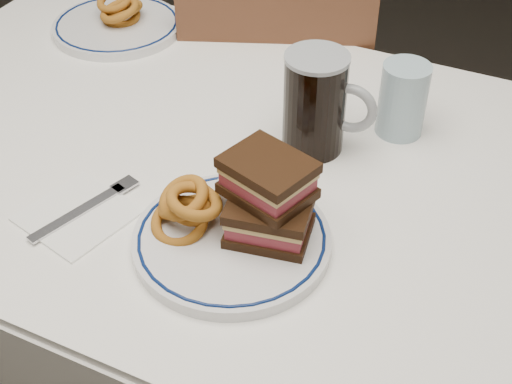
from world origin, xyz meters
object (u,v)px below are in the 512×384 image
at_px(chair_far, 275,122).
at_px(main_plate, 232,240).
at_px(reuben_sandwich, 269,199).
at_px(beer_mug, 317,103).
at_px(far_plate, 117,26).

xyz_separation_m(chair_far, main_plate, (0.23, -0.67, 0.29)).
height_order(main_plate, reuben_sandwich, reuben_sandwich).
distance_m(beer_mug, far_plate, 0.57).
distance_m(chair_far, far_plate, 0.45).
xyz_separation_m(chair_far, far_plate, (-0.27, -0.21, 0.29)).
height_order(chair_far, reuben_sandwich, reuben_sandwich).
distance_m(main_plate, beer_mug, 0.28).
bearing_deg(reuben_sandwich, main_plate, -141.91).
relative_size(chair_far, beer_mug, 5.13).
relative_size(beer_mug, far_plate, 0.64).
xyz_separation_m(chair_far, reuben_sandwich, (0.27, -0.64, 0.35)).
distance_m(reuben_sandwich, beer_mug, 0.23).
bearing_deg(reuben_sandwich, beer_mug, 95.79).
height_order(chair_far, main_plate, chair_far).
relative_size(chair_far, far_plate, 3.27).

